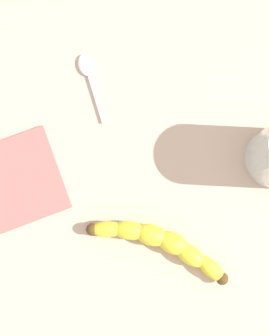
# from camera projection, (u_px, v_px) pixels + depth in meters

# --- Properties ---
(wooden_tabletop) EXTENTS (1.20, 1.20, 0.03)m
(wooden_tabletop) POSITION_uv_depth(u_px,v_px,m) (163.00, 193.00, 0.68)
(wooden_tabletop) COLOR #CDAB97
(wooden_tabletop) RESTS_ON ground
(banana) EXTENTS (0.17, 0.15, 0.03)m
(banana) POSITION_uv_depth(u_px,v_px,m) (161.00, 243.00, 0.64)
(banana) COLOR yellow
(banana) RESTS_ON wooden_tabletop
(teaspoon) EXTENTS (0.03, 0.11, 0.01)m
(teaspoon) POSITION_uv_depth(u_px,v_px,m) (87.00, 69.00, 0.68)
(teaspoon) COLOR silver
(teaspoon) RESTS_ON wooden_tabletop
(folded_napkin) EXTENTS (0.15, 0.13, 0.01)m
(folded_napkin) POSITION_uv_depth(u_px,v_px,m) (11.00, 183.00, 0.66)
(folded_napkin) COLOR #BC6660
(folded_napkin) RESTS_ON wooden_tabletop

